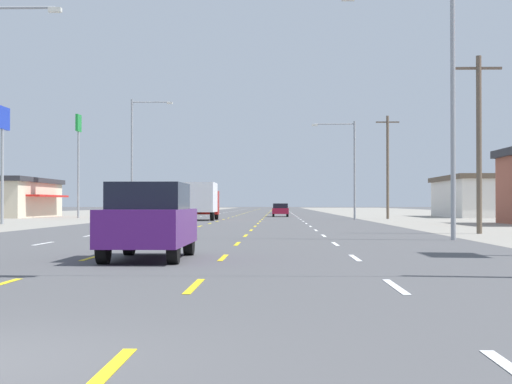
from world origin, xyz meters
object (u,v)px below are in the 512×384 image
at_px(box_truck_inner_left_near, 202,199).
at_px(streetlight_right_row_1, 350,162).
at_px(hatchback_far_left_midfar, 204,208).
at_px(sedan_inner_right_far, 280,208).
at_px(suv_center_turn_nearest, 149,220).
at_px(pole_sign_left_row_1, 2,132).
at_px(pole_sign_left_row_2, 78,143).
at_px(streetlight_left_row_1, 135,151).
at_px(sedan_inner_right_mid, 280,210).
at_px(streetlight_right_row_0, 441,94).

distance_m(box_truck_inner_left_near, streetlight_right_row_1, 14.00).
height_order(hatchback_far_left_midfar, sedan_inner_right_far, hatchback_far_left_midfar).
height_order(suv_center_turn_nearest, sedan_inner_right_far, suv_center_turn_nearest).
distance_m(suv_center_turn_nearest, pole_sign_left_row_1, 39.53).
bearing_deg(streetlight_right_row_1, pole_sign_left_row_1, -145.81).
bearing_deg(sedan_inner_right_far, streetlight_right_row_1, -81.88).
bearing_deg(pole_sign_left_row_2, box_truck_inner_left_near, -40.97).
distance_m(hatchback_far_left_midfar, streetlight_right_row_1, 40.16).
bearing_deg(pole_sign_left_row_1, streetlight_left_row_1, 70.25).
bearing_deg(hatchback_far_left_midfar, suv_center_turn_nearest, -85.76).
bearing_deg(sedan_inner_right_far, streetlight_left_row_1, -107.12).
distance_m(pole_sign_left_row_2, streetlight_right_row_1, 28.18).
xyz_separation_m(box_truck_inner_left_near, sedan_inner_right_far, (6.90, 47.02, -1.08)).
height_order(sedan_inner_right_mid, pole_sign_left_row_1, pole_sign_left_row_1).
distance_m(sedan_inner_right_mid, hatchback_far_left_midfar, 22.74).
bearing_deg(sedan_inner_right_far, suv_center_turn_nearest, -92.17).
height_order(suv_center_turn_nearest, pole_sign_left_row_1, pole_sign_left_row_1).
xyz_separation_m(sedan_inner_right_mid, streetlight_left_row_1, (-13.28, -16.04, 5.49)).
bearing_deg(hatchback_far_left_midfar, pole_sign_left_row_1, -99.84).
bearing_deg(pole_sign_left_row_1, sedan_inner_right_far, 72.11).
distance_m(suv_center_turn_nearest, sedan_inner_right_mid, 69.43).
distance_m(box_truck_inner_left_near, pole_sign_left_row_2, 19.10).
xyz_separation_m(streetlight_right_row_0, streetlight_left_row_1, (-19.50, 41.80, 0.43)).
relative_size(pole_sign_left_row_2, streetlight_left_row_1, 0.96).
height_order(sedan_inner_right_mid, hatchback_far_left_midfar, hatchback_far_left_midfar).
distance_m(suv_center_turn_nearest, pole_sign_left_row_2, 64.22).
height_order(sedan_inner_right_mid, sedan_inner_right_far, same).
xyz_separation_m(hatchback_far_left_midfar, streetlight_left_row_1, (-3.05, -36.34, 5.46)).
bearing_deg(pole_sign_left_row_2, streetlight_left_row_1, -48.68).
bearing_deg(pole_sign_left_row_1, streetlight_right_row_1, 34.19).
height_order(sedan_inner_right_far, pole_sign_left_row_1, pole_sign_left_row_1).
height_order(pole_sign_left_row_1, streetlight_right_row_1, streetlight_right_row_1).
bearing_deg(streetlight_right_row_0, hatchback_far_left_midfar, 101.89).
relative_size(sedan_inner_right_far, streetlight_right_row_1, 0.50).
bearing_deg(pole_sign_left_row_1, pole_sign_left_row_2, 92.16).
distance_m(box_truck_inner_left_near, pole_sign_left_row_1, 19.44).
relative_size(sedan_inner_right_mid, hatchback_far_left_midfar, 1.15).
xyz_separation_m(streetlight_left_row_1, streetlight_right_row_1, (19.55, 0.00, -1.04)).
xyz_separation_m(sedan_inner_right_mid, pole_sign_left_row_2, (-20.56, -7.75, 6.87)).
xyz_separation_m(suv_center_turn_nearest, sedan_inner_right_mid, (3.58, 69.34, -0.27)).
bearing_deg(box_truck_inner_left_near, streetlight_left_row_1, 150.53).
distance_m(pole_sign_left_row_1, streetlight_right_row_1, 31.28).
height_order(hatchback_far_left_midfar, pole_sign_left_row_1, pole_sign_left_row_1).
bearing_deg(sedan_inner_right_mid, box_truck_inner_left_near, -109.11).
xyz_separation_m(box_truck_inner_left_near, sedan_inner_right_mid, (6.82, 19.69, -1.08)).
bearing_deg(suv_center_turn_nearest, streetlight_right_row_0, 49.55).
xyz_separation_m(sedan_inner_right_mid, pole_sign_left_row_1, (-19.59, -33.60, 5.68)).
distance_m(sedan_inner_right_mid, sedan_inner_right_far, 27.34).
xyz_separation_m(box_truck_inner_left_near, pole_sign_left_row_1, (-12.77, -13.92, 4.60)).
height_order(sedan_inner_right_far, streetlight_right_row_0, streetlight_right_row_0).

